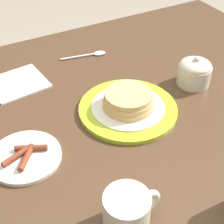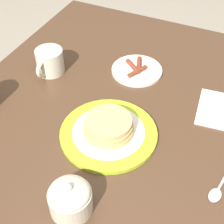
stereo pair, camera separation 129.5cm
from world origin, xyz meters
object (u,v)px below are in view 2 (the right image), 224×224
at_px(side_plate_bacon, 137,70).
at_px(coffee_mug, 49,61).
at_px(pancake_plate, 109,130).
at_px(spoon, 219,187).
at_px(sugar_bowl, 69,198).
at_px(napkin, 223,111).

height_order(side_plate_bacon, coffee_mug, coffee_mug).
height_order(pancake_plate, spoon, pancake_plate).
xyz_separation_m(pancake_plate, spoon, (0.04, 0.31, -0.02)).
relative_size(sugar_bowl, napkin, 0.57).
xyz_separation_m(coffee_mug, napkin, (-0.05, 0.56, -0.04)).
height_order(sugar_bowl, spoon, sugar_bowl).
height_order(coffee_mug, sugar_bowl, sugar_bowl).
xyz_separation_m(pancake_plate, coffee_mug, (-0.18, -0.29, 0.02)).
relative_size(pancake_plate, coffee_mug, 2.23).
relative_size(pancake_plate, spoon, 1.71).
distance_m(side_plate_bacon, sugar_bowl, 0.54).
height_order(pancake_plate, napkin, pancake_plate).
height_order(pancake_plate, coffee_mug, coffee_mug).
height_order(pancake_plate, sugar_bowl, sugar_bowl).
xyz_separation_m(side_plate_bacon, spoon, (0.34, 0.35, -0.00)).
relative_size(sugar_bowl, spoon, 0.63).
distance_m(sugar_bowl, napkin, 0.52).
relative_size(napkin, spoon, 1.10).
bearing_deg(coffee_mug, pancake_plate, 59.12).
bearing_deg(coffee_mug, side_plate_bacon, 114.85).
bearing_deg(pancake_plate, side_plate_bacon, -173.12).
distance_m(coffee_mug, napkin, 0.56).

